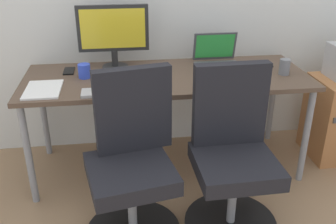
% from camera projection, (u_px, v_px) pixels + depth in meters
% --- Properties ---
extents(ground_plane, '(5.28, 5.28, 0.00)m').
position_uv_depth(ground_plane, '(167.00, 165.00, 2.87)').
color(ground_plane, '#9E7A56').
extents(desk, '(1.89, 0.70, 0.71)m').
position_uv_depth(desk, '(167.00, 83.00, 2.59)').
color(desk, brown).
rests_on(desk, ground).
extents(office_chair_left, '(0.54, 0.54, 0.94)m').
position_uv_depth(office_chair_left, '(132.00, 165.00, 2.10)').
color(office_chair_left, black).
rests_on(office_chair_left, ground).
extents(office_chair_right, '(0.54, 0.54, 0.94)m').
position_uv_depth(office_chair_right, '(232.00, 158.00, 2.17)').
color(office_chair_right, black).
rests_on(office_chair_right, ground).
extents(desktop_monitor, '(0.48, 0.18, 0.43)m').
position_uv_depth(desktop_monitor, '(113.00, 32.00, 2.61)').
color(desktop_monitor, '#262626').
rests_on(desktop_monitor, desk).
extents(open_laptop, '(0.31, 0.27, 0.22)m').
position_uv_depth(open_laptop, '(217.00, 58.00, 2.73)').
color(open_laptop, '#4C4C51').
rests_on(open_laptop, desk).
extents(keyboard_by_monitor, '(0.34, 0.12, 0.02)m').
position_uv_depth(keyboard_by_monitor, '(111.00, 92.00, 2.28)').
color(keyboard_by_monitor, '#B7B7B7').
rests_on(keyboard_by_monitor, desk).
extents(keyboard_by_laptop, '(0.34, 0.12, 0.02)m').
position_uv_depth(keyboard_by_laptop, '(226.00, 76.00, 2.52)').
color(keyboard_by_laptop, '#2D2D2D').
rests_on(keyboard_by_laptop, desk).
extents(mouse_by_monitor, '(0.06, 0.10, 0.03)m').
position_uv_depth(mouse_by_monitor, '(158.00, 67.00, 2.67)').
color(mouse_by_monitor, '#B7B7B7').
rests_on(mouse_by_monitor, desk).
extents(mouse_by_laptop, '(0.06, 0.10, 0.03)m').
position_uv_depth(mouse_by_laptop, '(161.00, 84.00, 2.37)').
color(mouse_by_laptop, '#2D2D2D').
rests_on(mouse_by_laptop, desk).
extents(coffee_mug, '(0.08, 0.08, 0.09)m').
position_uv_depth(coffee_mug, '(84.00, 71.00, 2.51)').
color(coffee_mug, blue).
rests_on(coffee_mug, desk).
extents(pen_cup, '(0.07, 0.07, 0.10)m').
position_uv_depth(pen_cup, '(285.00, 67.00, 2.56)').
color(pen_cup, slate).
rests_on(pen_cup, desk).
extents(phone_near_monitor, '(0.07, 0.14, 0.01)m').
position_uv_depth(phone_near_monitor, '(69.00, 71.00, 2.63)').
color(phone_near_monitor, black).
rests_on(phone_near_monitor, desk).
extents(phone_near_laptop, '(0.07, 0.14, 0.01)m').
position_uv_depth(phone_near_laptop, '(265.00, 64.00, 2.77)').
color(phone_near_laptop, black).
rests_on(phone_near_laptop, desk).
extents(paper_pile, '(0.21, 0.30, 0.01)m').
position_uv_depth(paper_pile, '(43.00, 90.00, 2.32)').
color(paper_pile, white).
rests_on(paper_pile, desk).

